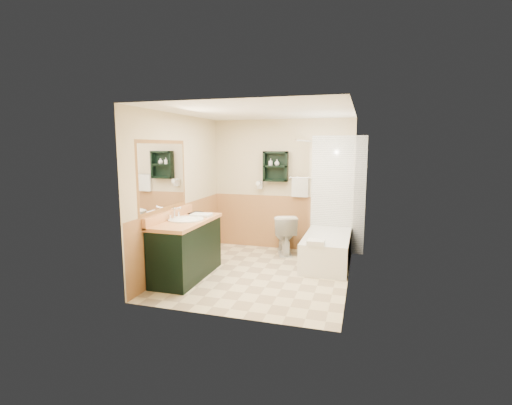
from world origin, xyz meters
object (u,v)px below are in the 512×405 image
object	(u,v)px
hair_dryer	(260,185)
toilet	(284,234)
vanity	(187,249)
bathtub	(327,249)
soap_bottle_b	(277,163)
wall_shelf	(276,166)
vanity_book	(191,206)
soap_bottle_a	(271,164)

from	to	relation	value
hair_dryer	toilet	xyz separation A→B (m)	(0.52, -0.25, -0.84)
hair_dryer	vanity	world-z (taller)	hair_dryer
bathtub	toilet	world-z (taller)	toilet
vanity	soap_bottle_b	xyz separation A→B (m)	(0.92, 1.83, 1.18)
hair_dryer	vanity	distance (m)	2.10
wall_shelf	vanity_book	world-z (taller)	wall_shelf
wall_shelf	bathtub	xyz separation A→B (m)	(1.03, -0.61, -1.31)
hair_dryer	vanity_book	bearing A→B (deg)	-119.67
bathtub	vanity_book	world-z (taller)	vanity_book
hair_dryer	vanity	size ratio (longest dim) A/B	0.18
bathtub	soap_bottle_a	size ratio (longest dim) A/B	12.02
bathtub	wall_shelf	bearing A→B (deg)	149.28
vanity	vanity_book	size ratio (longest dim) A/B	6.25
hair_dryer	soap_bottle_a	world-z (taller)	soap_bottle_a
toilet	vanity_book	world-z (taller)	vanity_book
hair_dryer	soap_bottle_a	distance (m)	0.45
bathtub	soap_bottle_a	bearing A→B (deg)	151.57
hair_dryer	toilet	distance (m)	1.02
soap_bottle_b	vanity	bearing A→B (deg)	-116.74
vanity_book	soap_bottle_a	world-z (taller)	soap_bottle_a
vanity_book	soap_bottle_b	distance (m)	1.82
toilet	soap_bottle_a	size ratio (longest dim) A/B	5.82
vanity_book	soap_bottle_b	world-z (taller)	soap_bottle_b
hair_dryer	vanity_book	size ratio (longest dim) A/B	1.11
vanity_book	bathtub	bearing A→B (deg)	28.57
hair_dryer	bathtub	world-z (taller)	hair_dryer
wall_shelf	vanity	size ratio (longest dim) A/B	0.41
hair_dryer	vanity_book	world-z (taller)	hair_dryer
wall_shelf	vanity	xyz separation A→B (m)	(-0.89, -1.84, -1.12)
hair_dryer	vanity	xyz separation A→B (m)	(-0.59, -1.86, -0.77)
bathtub	soap_bottle_b	bearing A→B (deg)	148.79
toilet	soap_bottle_b	world-z (taller)	soap_bottle_b
vanity	toilet	distance (m)	1.97
bathtub	hair_dryer	bearing A→B (deg)	154.42
bathtub	soap_bottle_a	xyz separation A→B (m)	(-1.12, 0.60, 1.35)
hair_dryer	toilet	world-z (taller)	hair_dryer
hair_dryer	soap_bottle_b	world-z (taller)	soap_bottle_b
soap_bottle_a	soap_bottle_b	size ratio (longest dim) A/B	1.11
bathtub	vanity_book	bearing A→B (deg)	-161.44
toilet	soap_bottle_b	distance (m)	1.29
wall_shelf	soap_bottle_b	xyz separation A→B (m)	(0.03, -0.01, 0.06)
vanity	vanity_book	distance (m)	0.77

